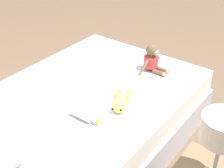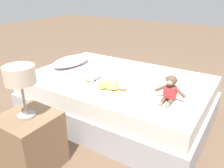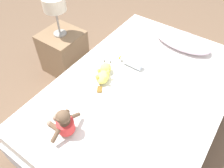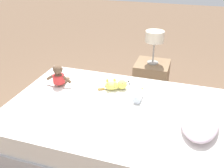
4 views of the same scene
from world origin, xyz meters
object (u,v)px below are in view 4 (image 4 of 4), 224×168
at_px(plush_monkey, 59,77).
at_px(bedside_lamp, 155,38).
at_px(plush_yellow_creature, 116,85).
at_px(glass_bottle, 139,96).
at_px(bed, 115,129).
at_px(nightstand, 151,80).
at_px(pillow, 200,120).

distance_m(plush_monkey, bedside_lamp, 1.23).
distance_m(plush_yellow_creature, glass_bottle, 0.29).
height_order(plush_yellow_creature, glass_bottle, plush_yellow_creature).
bearing_deg(bed, nightstand, 171.78).
height_order(pillow, plush_monkey, plush_monkey).
bearing_deg(nightstand, pillow, 26.40).
height_order(plush_yellow_creature, bedside_lamp, bedside_lamp).
xyz_separation_m(glass_bottle, nightstand, (-0.90, -0.02, -0.28)).
bearing_deg(plush_monkey, nightstand, 136.25).
height_order(pillow, glass_bottle, pillow).
bearing_deg(glass_bottle, plush_yellow_creature, -116.17).
xyz_separation_m(plush_yellow_creature, nightstand, (-0.77, 0.24, -0.29)).
distance_m(pillow, bedside_lamp, 1.31).
xyz_separation_m(plush_monkey, glass_bottle, (0.03, 0.85, -0.06)).
relative_size(plush_monkey, plush_yellow_creature, 0.89).
bearing_deg(glass_bottle, pillow, 65.70).
relative_size(plush_monkey, bedside_lamp, 0.70).
bearing_deg(glass_bottle, bedside_lamp, -178.90).
relative_size(nightstand, bedside_lamp, 1.20).
relative_size(bed, nightstand, 4.12).
bearing_deg(pillow, nightstand, -153.60).
relative_size(bed, bedside_lamp, 4.93).
xyz_separation_m(bed, plush_yellow_creature, (-0.32, -0.09, 0.29)).
relative_size(glass_bottle, bedside_lamp, 0.57).
distance_m(glass_bottle, nightstand, 0.94).
bearing_deg(plush_yellow_creature, bed, 14.97).
distance_m(pillow, plush_monkey, 1.43).
xyz_separation_m(pillow, plush_monkey, (-0.28, -1.40, 0.04)).
relative_size(pillow, glass_bottle, 2.55).
xyz_separation_m(plush_monkey, bedside_lamp, (-0.87, 0.83, 0.24)).
bearing_deg(bed, glass_bottle, 138.17).
height_order(nightstand, bedside_lamp, bedside_lamp).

